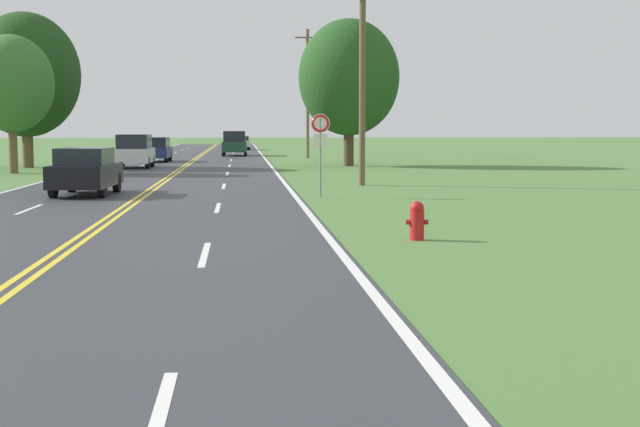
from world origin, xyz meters
name	(u,v)px	position (x,y,z in m)	size (l,w,h in m)	color
fire_hydrant	(417,220)	(6.56, 18.20, 0.39)	(0.44, 0.28, 0.77)	red
traffic_sign	(320,134)	(5.65, 29.14, 1.98)	(0.60, 0.10, 2.63)	gray
utility_pole_midground	(362,79)	(7.74, 34.74, 4.02)	(1.80, 0.24, 7.73)	brown
utility_pole_far	(308,92)	(8.03, 66.06, 4.79)	(1.80, 0.24, 9.26)	brown
tree_left_verge	(26,75)	(-8.48, 51.30, 5.05)	(5.88, 5.88, 8.44)	brown
tree_behind_sign	(349,78)	(9.31, 51.86, 5.03)	(5.74, 5.74, 8.34)	#473828
tree_mid_treeline	(11,84)	(-7.72, 45.05, 4.27)	(4.02, 4.02, 6.60)	brown
car_black_sedan_nearest	(86,171)	(-1.87, 30.61, 0.79)	(1.88, 4.17, 1.54)	black
car_white_suv_approaching	(134,151)	(-2.62, 50.47, 0.95)	(1.87, 3.96, 1.83)	black
car_dark_blue_hatchback_mid_near	(156,149)	(-2.31, 59.34, 0.84)	(1.85, 4.21, 1.58)	black
car_dark_green_suv_mid_far	(235,143)	(2.68, 71.25, 1.01)	(1.95, 4.56, 1.93)	black
car_silver_sedan_receding	(240,143)	(3.07, 89.91, 0.72)	(2.10, 4.38, 1.36)	black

